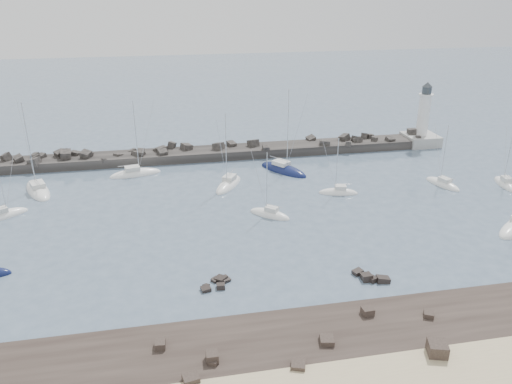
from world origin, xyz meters
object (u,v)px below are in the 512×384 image
Objects in this scene: sailboat_1 at (38,191)px; sailboat_4 at (270,215)px; sailboat_6 at (283,170)px; sailboat_0 at (4,216)px; sailboat_8 at (443,184)px; sailboat_10 at (504,184)px; lighthouse at (421,131)px; sailboat_3 at (135,174)px; sailboat_5 at (229,185)px; sailboat_7 at (338,193)px.

sailboat_1 reaches higher than sailboat_4.
sailboat_6 reaches higher than sailboat_4.
sailboat_0 reaches higher than sailboat_4.
sailboat_8 is 11.08m from sailboat_10.
lighthouse is 25.73m from sailboat_10.
sailboat_6 reaches higher than sailboat_3.
sailboat_1 is at bearing 72.07° from sailboat_0.
sailboat_10 is (37.14, -14.64, 0.01)m from sailboat_6.
sailboat_7 is at bearing -21.60° from sailboat_5.
sailboat_4 is (21.03, -22.24, 0.00)m from sailboat_3.
sailboat_5 is 12.65m from sailboat_6.
sailboat_3 is 1.33× the size of sailboat_10.
sailboat_3 is at bearing 155.24° from sailboat_7.
sailboat_7 is (6.63, -12.63, -0.01)m from sailboat_6.
sailboat_1 is at bearing -170.90° from lighthouse.
sailboat_6 is (27.87, -3.28, 0.01)m from sailboat_3.
sailboat_6 is 1.45× the size of sailboat_8.
sailboat_4 is 14.20m from sailboat_5.
sailboat_4 is 0.95× the size of sailboat_8.
sailboat_3 reaches higher than sailboat_0.
sailboat_1 is at bearing -162.69° from sailboat_3.
sailboat_0 is at bearing -142.69° from sailboat_3.
sailboat_6 is at bearing 13.74° from sailboat_0.
sailboat_10 is at bearing -11.15° from sailboat_8.
sailboat_7 is 0.96× the size of sailboat_10.
sailboat_10 reaches higher than sailboat_7.
sailboat_0 is at bearing -166.26° from sailboat_6.
lighthouse is 1.22× the size of sailboat_0.
sailboat_5 is 38.30m from sailboat_8.
sailboat_6 reaches higher than sailboat_1.
sailboat_6 is 39.92m from sailboat_10.
lighthouse is 48.43m from sailboat_5.
sailboat_0 is 54.02m from sailboat_7.
sailboat_5 is (-4.54, 13.46, 0.01)m from sailboat_4.
sailboat_8 is (54.14, -15.78, -0.01)m from sailboat_3.
sailboat_7 is at bearing -24.76° from sailboat_3.
sailboat_5 is 1.22× the size of sailboat_8.
sailboat_4 is at bearing -24.64° from sailboat_1.
sailboat_3 is (19.51, 14.87, -0.00)m from sailboat_0.
sailboat_5 reaches higher than sailboat_10.
lighthouse is 62.54m from sailboat_3.
sailboat_1 is 1.11× the size of sailboat_3.
sailboat_3 is (16.35, 5.10, -0.01)m from sailboat_1.
lighthouse is 35.92m from sailboat_6.
lighthouse is 1.35× the size of sailboat_7.
sailboat_6 reaches higher than sailboat_5.
sailboat_6 is 14.27m from sailboat_7.
sailboat_6 is at bearing 2.35° from sailboat_1.
sailboat_10 is (81.36, -12.82, 0.01)m from sailboat_1.
sailboat_7 is (50.85, -10.82, -0.01)m from sailboat_1.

